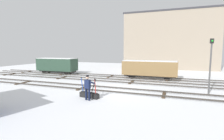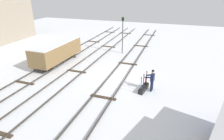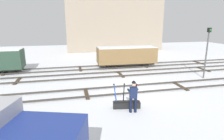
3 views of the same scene
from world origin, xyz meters
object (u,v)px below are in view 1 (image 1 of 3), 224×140
rail_worker (88,86)px  freight_car_back_track (57,65)px  signal_post (211,61)px  switch_lever_frame (89,94)px  freight_car_near_switch (150,68)px

rail_worker → freight_car_back_track: freight_car_back_track is taller
signal_post → rail_worker: bearing=-150.0°
signal_post → freight_car_back_track: (-18.58, 5.56, -1.27)m
switch_lever_frame → freight_car_back_track: freight_car_back_track is taller
signal_post → freight_car_back_track: size_ratio=0.73×
signal_post → freight_car_near_switch: 7.80m
switch_lever_frame → freight_car_back_track: bearing=146.3°
freight_car_back_track → freight_car_near_switch: bearing=-0.8°
freight_car_back_track → freight_car_near_switch: size_ratio=0.92×
signal_post → freight_car_near_switch: signal_post is taller
rail_worker → freight_car_back_track: size_ratio=0.30×
rail_worker → freight_car_near_switch: 10.61m
switch_lever_frame → freight_car_near_switch: freight_car_near_switch is taller
switch_lever_frame → rail_worker: 0.94m
signal_post → freight_car_near_switch: bearing=133.6°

